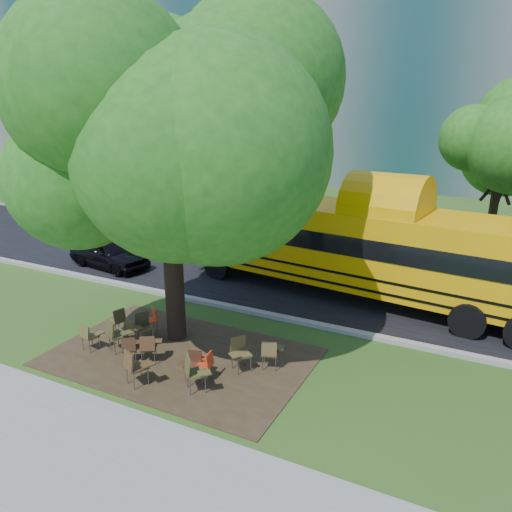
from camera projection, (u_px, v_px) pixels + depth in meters
The scene contains 33 objects.
ground at pixel (162, 342), 14.56m from camera, with size 160.00×160.00×0.00m, color #234816.
sidewalk at pixel (14, 442), 10.30m from camera, with size 60.00×4.00×0.04m, color gray.
dirt_patch at pixel (180, 357), 13.70m from camera, with size 7.00×4.50×0.03m, color #382819.
asphalt_road at pixel (266, 271), 20.52m from camera, with size 80.00×8.00×0.04m, color black.
kerb_near at pixel (215, 304), 17.10m from camera, with size 80.00×0.25×0.14m, color gray.
kerb_far at pixel (303, 245), 23.99m from camera, with size 80.00×0.25×0.14m, color gray.
building_main at pixel (325, 50), 45.34m from camera, with size 38.00×16.00×22.00m, color slate.
building_left at pixel (106, 72), 61.93m from camera, with size 26.00×14.00×20.00m, color slate.
bg_tree_0 at pixel (127, 138), 29.41m from camera, with size 5.20×5.20×7.18m.
bg_tree_1 at pixel (55, 120), 34.30m from camera, with size 6.00×6.00×8.40m.
bg_tree_2 at pixel (256, 145), 29.06m from camera, with size 4.80×4.80×6.62m.
bg_tree_3 at pixel (503, 141), 21.53m from camera, with size 5.60×5.60×7.84m.
main_tree at pixel (167, 140), 13.11m from camera, with size 7.20×7.20×9.37m.
school_bus at pixel (380, 249), 17.05m from camera, with size 13.43×4.31×3.23m.
chair_0 at pixel (89, 335), 13.92m from camera, with size 0.59×0.48×0.81m.
chair_1 at pixel (116, 333), 13.81m from camera, with size 0.79×0.62×0.96m.
chair_2 at pixel (130, 347), 13.26m from camera, with size 0.53×0.67×0.79m.
chair_3 at pixel (127, 331), 14.13m from camera, with size 0.61×0.47×0.80m.
chair_4 at pixel (135, 365), 12.14m from camera, with size 0.79×0.62×0.97m.
chair_5 at pixel (193, 362), 12.53m from camera, with size 0.52×0.52×0.77m.
chair_6 at pixel (206, 363), 12.45m from camera, with size 0.53×0.53×0.79m.
chair_7 at pixel (194, 371), 11.90m from camera, with size 0.82×0.65×0.96m.
chair_8 at pixel (118, 318), 14.91m from camera, with size 0.50×0.64×0.84m.
chair_9 at pixel (151, 318), 15.03m from camera, with size 0.66×0.52×0.78m.
chair_10 at pixel (143, 324), 14.40m from camera, with size 0.61×0.77×0.92m.
chair_11 at pixel (149, 346), 13.22m from camera, with size 0.57×0.71×0.86m.
chair_12 at pixel (239, 351), 12.88m from camera, with size 0.63×0.79×0.93m.
chair_13 at pixel (271, 351), 12.92m from camera, with size 0.59×0.65×0.87m.
black_car at pixel (109, 253), 20.82m from camera, with size 1.52×3.78×1.29m, color black.
bg_car_silver at pixel (104, 209), 28.78m from camera, with size 1.56×4.47×1.47m, color gray.
bg_car_red at pixel (111, 221), 26.41m from camera, with size 2.05×4.44×1.23m, color #560E17.
pedestrian_a at pixel (66, 193), 32.49m from camera, with size 0.68×0.45×1.87m, color navy.
pedestrian_b at pixel (41, 191), 33.93m from camera, with size 0.80×0.62×1.64m, color brown.
Camera 1 is at (8.37, -10.48, 6.79)m, focal length 35.00 mm.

